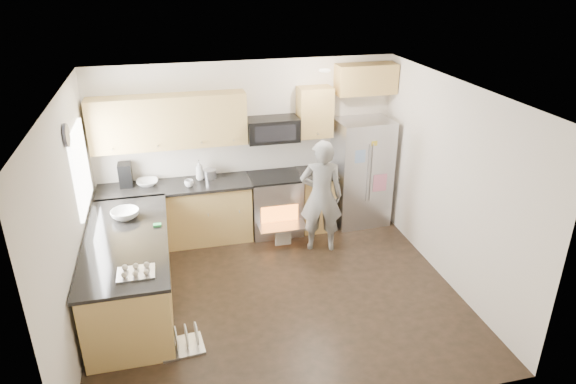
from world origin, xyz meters
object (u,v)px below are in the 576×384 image
object	(u,v)px
refrigerator	(361,172)
stove_range	(275,191)
person	(321,196)
dish_rack	(182,342)

from	to	relation	value
refrigerator	stove_range	bearing A→B (deg)	178.07
stove_range	person	world-z (taller)	stove_range
dish_rack	stove_range	bearing A→B (deg)	56.76
stove_range	dish_rack	world-z (taller)	stove_range
person	dish_rack	world-z (taller)	person
stove_range	person	xyz separation A→B (m)	(0.52, -0.68, 0.16)
refrigerator	person	xyz separation A→B (m)	(-0.87, -0.69, -0.01)
person	stove_range	bearing A→B (deg)	-37.41
stove_range	person	size ratio (longest dim) A/B	1.07
refrigerator	dish_rack	world-z (taller)	refrigerator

